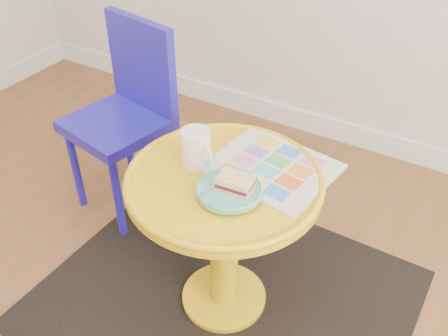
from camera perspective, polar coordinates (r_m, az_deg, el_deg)
The scene contains 9 objects.
room_walls at distance 2.59m, azimuth -18.04°, elevation 0.32°, with size 4.00×4.00×4.00m.
rug at distance 1.95m, azimuth 0.00°, elevation -14.66°, with size 1.30×1.10×0.01m, color black.
side_table at distance 1.64m, azimuth 0.00°, elevation -5.68°, with size 0.62×0.62×0.58m.
chair at distance 2.14m, azimuth -10.96°, elevation 6.80°, with size 0.44×0.44×0.84m.
newspaper at distance 1.58m, azimuth 5.50°, elevation 0.13°, with size 0.37×0.31×0.01m, color silver.
mug at distance 1.56m, azimuth -3.18°, elevation 2.42°, with size 0.13×0.09×0.12m.
plate at distance 1.46m, azimuth 0.63°, elevation -2.60°, with size 0.19×0.19×0.02m.
cake_slice at distance 1.44m, azimuth 1.26°, elevation -1.75°, with size 0.11×0.08×0.04m.
fork at distance 1.47m, azimuth -0.67°, elevation -1.65°, with size 0.04×0.14×0.00m.
Camera 1 is at (0.70, -0.29, 1.54)m, focal length 40.00 mm.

